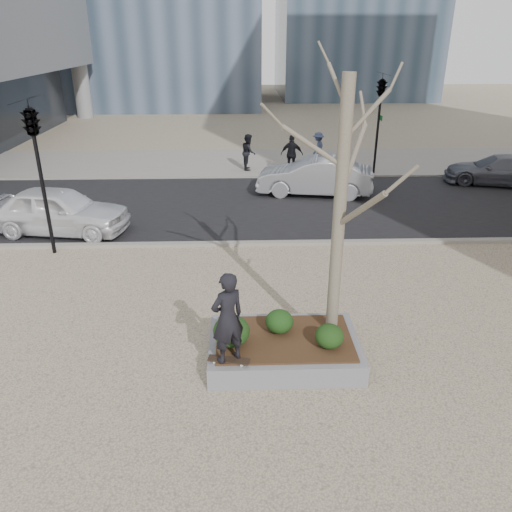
{
  "coord_description": "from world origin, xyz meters",
  "views": [
    {
      "loc": [
        0.16,
        -8.45,
        6.06
      ],
      "look_at": [
        0.5,
        2.0,
        1.4
      ],
      "focal_mm": 35.0,
      "sensor_mm": 36.0,
      "label": 1
    }
  ],
  "objects_px": {
    "skateboard": "(229,361)",
    "police_car": "(59,210)",
    "skateboarder": "(228,318)",
    "planter": "(284,349)"
  },
  "relations": [
    {
      "from": "skateboard",
      "to": "police_car",
      "type": "height_order",
      "value": "police_car"
    },
    {
      "from": "police_car",
      "to": "skateboarder",
      "type": "bearing_deg",
      "value": -135.19
    },
    {
      "from": "planter",
      "to": "skateboard",
      "type": "xyz_separation_m",
      "value": [
        -1.1,
        -0.74,
        0.26
      ]
    },
    {
      "from": "skateboard",
      "to": "police_car",
      "type": "bearing_deg",
      "value": 137.43
    },
    {
      "from": "skateboarder",
      "to": "police_car",
      "type": "relative_size",
      "value": 0.39
    },
    {
      "from": "skateboard",
      "to": "skateboarder",
      "type": "bearing_deg",
      "value": -168.08
    },
    {
      "from": "planter",
      "to": "skateboarder",
      "type": "height_order",
      "value": "skateboarder"
    },
    {
      "from": "skateboard",
      "to": "skateboarder",
      "type": "height_order",
      "value": "skateboarder"
    },
    {
      "from": "planter",
      "to": "police_car",
      "type": "bearing_deg",
      "value": 133.2
    },
    {
      "from": "planter",
      "to": "skateboarder",
      "type": "bearing_deg",
      "value": -145.9
    }
  ]
}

